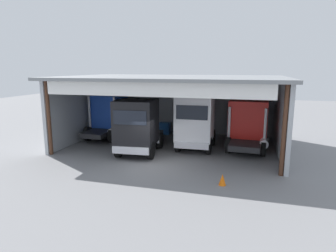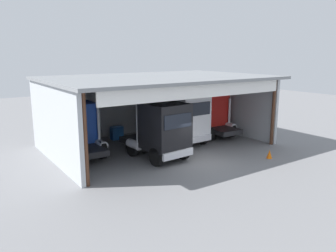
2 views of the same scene
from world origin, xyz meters
name	(u,v)px [view 2 (image 2 of 2)]	position (x,y,z in m)	size (l,w,h in m)	color
ground_plane	(198,162)	(0.00, 0.00, 0.00)	(80.00, 80.00, 0.00)	slate
workshop_shed	(151,96)	(0.00, 5.51, 3.53)	(15.28, 10.23, 5.02)	#ADB2B7
truck_blue_center_left_bay	(78,129)	(-5.60, 5.39, 1.81)	(2.55, 4.33, 3.46)	#1E47B7
truck_black_right_bay	(161,130)	(-1.60, 1.69, 1.90)	(2.84, 5.47, 3.62)	black
truck_white_center_right_bay	(185,118)	(1.79, 3.76, 2.01)	(2.60, 5.04, 3.82)	white
truck_red_left_bay	(210,113)	(5.28, 4.97, 1.81)	(2.77, 4.57, 3.42)	red
oil_drum	(92,137)	(-3.61, 8.09, 0.46)	(0.58, 0.58, 0.93)	#B21E19
tool_cart	(117,133)	(-1.62, 7.98, 0.50)	(0.90, 0.60, 1.00)	#1E59A5
traffic_cone	(269,154)	(4.22, -2.01, 0.28)	(0.36, 0.36, 0.56)	orange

